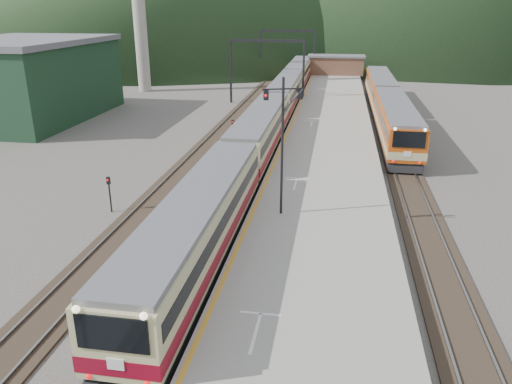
# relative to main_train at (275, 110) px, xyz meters

# --- Properties ---
(track_main) EXTENTS (2.60, 200.00, 0.23)m
(track_main) POSITION_rel_main_train_xyz_m (0.00, -1.32, -1.87)
(track_main) COLOR black
(track_main) RESTS_ON ground
(track_far) EXTENTS (2.60, 200.00, 0.23)m
(track_far) POSITION_rel_main_train_xyz_m (-5.00, -1.32, -1.87)
(track_far) COLOR black
(track_far) RESTS_ON ground
(track_second) EXTENTS (2.60, 200.00, 0.23)m
(track_second) POSITION_rel_main_train_xyz_m (11.50, -1.32, -1.87)
(track_second) COLOR black
(track_second) RESTS_ON ground
(platform) EXTENTS (8.00, 100.00, 1.00)m
(platform) POSITION_rel_main_train_xyz_m (5.60, -3.32, -1.44)
(platform) COLOR gray
(platform) RESTS_ON ground
(gantry_near) EXTENTS (9.55, 0.25, 8.00)m
(gantry_near) POSITION_rel_main_train_xyz_m (-2.85, 13.68, 3.64)
(gantry_near) COLOR black
(gantry_near) RESTS_ON ground
(gantry_far) EXTENTS (9.55, 0.25, 8.00)m
(gantry_far) POSITION_rel_main_train_xyz_m (-2.85, 38.68, 3.64)
(gantry_far) COLOR black
(gantry_far) RESTS_ON ground
(warehouse) EXTENTS (14.50, 20.50, 8.60)m
(warehouse) POSITION_rel_main_train_xyz_m (-28.00, 0.68, 2.37)
(warehouse) COLOR #14321C
(warehouse) RESTS_ON ground
(station_shed) EXTENTS (9.40, 4.40, 3.10)m
(station_shed) POSITION_rel_main_train_xyz_m (5.60, 36.68, 0.63)
(station_shed) COLOR brown
(station_shed) RESTS_ON platform
(main_train) EXTENTS (2.81, 76.98, 3.43)m
(main_train) POSITION_rel_main_train_xyz_m (0.00, 0.00, 0.00)
(main_train) COLOR tan
(main_train) RESTS_ON track_main
(second_train) EXTENTS (2.83, 38.50, 3.45)m
(second_train) POSITION_rel_main_train_xyz_m (11.50, 5.71, 0.01)
(second_train) COLOR #B4450F
(second_train) RESTS_ON track_second
(signal_mast) EXTENTS (2.11, 0.82, 7.54)m
(signal_mast) POSITION_rel_main_train_xyz_m (3.43, -24.30, 3.63)
(signal_mast) COLOR black
(signal_mast) RESTS_ON platform
(short_signal_b) EXTENTS (0.23, 0.18, 2.27)m
(short_signal_b) POSITION_rel_main_train_xyz_m (-3.01, -6.64, -0.48)
(short_signal_b) COLOR black
(short_signal_b) RESTS_ON ground
(short_signal_c) EXTENTS (0.25, 0.21, 2.27)m
(short_signal_c) POSITION_rel_main_train_xyz_m (-7.17, -23.44, -0.48)
(short_signal_c) COLOR black
(short_signal_c) RESTS_ON ground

